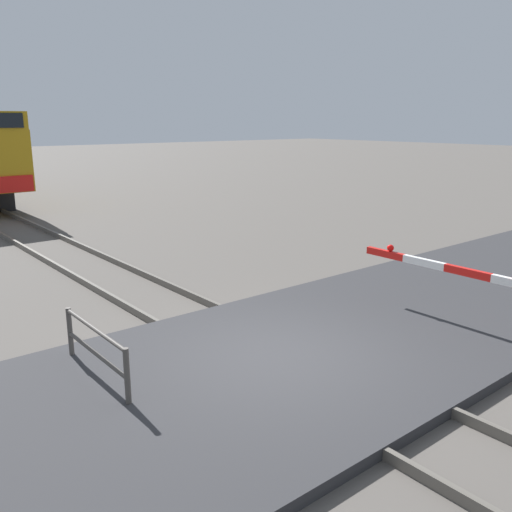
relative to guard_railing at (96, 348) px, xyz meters
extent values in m
plane|color=#514C47|center=(2.56, -1.16, -0.61)|extent=(160.00, 160.00, 0.00)
cube|color=#59544C|center=(1.84, -1.16, -0.53)|extent=(0.08, 80.00, 0.15)
cube|color=#59544C|center=(3.27, -1.16, -0.53)|extent=(0.08, 80.00, 0.15)
cube|color=#2D2D30|center=(2.56, -1.16, -0.52)|extent=(36.00, 5.23, 0.17)
cube|color=red|center=(6.04, -2.28, 0.56)|extent=(0.10, 0.91, 0.14)
cube|color=white|center=(6.04, -1.37, 0.56)|extent=(0.10, 0.91, 0.14)
cube|color=red|center=(6.04, -0.46, 0.56)|extent=(0.10, 0.91, 0.14)
sphere|color=red|center=(6.04, -0.57, 0.70)|extent=(0.14, 0.14, 0.14)
cylinder|color=#4C4742|center=(0.00, -1.00, -0.13)|extent=(0.08, 0.08, 0.95)
cylinder|color=#4C4742|center=(0.00, 1.00, -0.13)|extent=(0.08, 0.08, 0.95)
cylinder|color=#4C4742|center=(0.00, 0.00, 0.30)|extent=(0.06, 2.00, 0.06)
cylinder|color=#4C4742|center=(0.00, 0.00, -0.08)|extent=(0.06, 2.00, 0.06)
camera|label=1|loc=(-2.80, -7.11, 3.21)|focal=38.06mm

